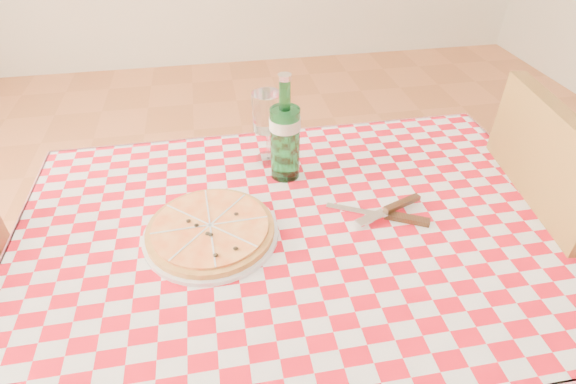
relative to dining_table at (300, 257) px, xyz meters
The scene contains 7 objects.
dining_table is the anchor object (origin of this frame).
tablecloth 0.09m from the dining_table, ahead, with size 1.30×0.90×0.01m, color #B30B19.
chair_near 0.71m from the dining_table, ahead, with size 0.51×0.51×0.99m.
pizza_plate 0.24m from the dining_table, behind, with size 0.30×0.30×0.04m, color #C78A42, non-canonical shape.
water_bottle 0.32m from the dining_table, 89.92° to the left, with size 0.08×0.08×0.28m, color #1A692C, non-canonical shape.
wine_glass 0.36m from the dining_table, 96.27° to the left, with size 0.08×0.08×0.20m, color white, non-canonical shape.
cutlery 0.23m from the dining_table, ahead, with size 0.26×0.22×0.03m, color silver, non-canonical shape.
Camera 1 is at (-0.17, -0.75, 1.45)m, focal length 28.00 mm.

